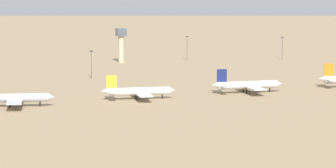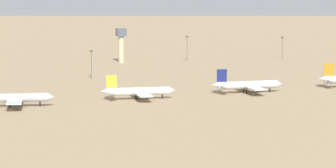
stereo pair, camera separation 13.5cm
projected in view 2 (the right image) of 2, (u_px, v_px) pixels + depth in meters
ground at (142, 103)px, 338.87m from camera, size 4000.00×4000.00×0.00m
parked_jet_red_2 at (12, 98)px, 328.24m from camera, size 31.87×27.25×10.58m
parked_jet_yellow_3 at (138, 91)px, 347.54m from camera, size 30.27×25.64×10.00m
parked_jet_navy_4 at (247, 85)px, 365.78m from camera, size 31.64×26.65×10.45m
control_tower at (121, 42)px, 485.99m from camera, size 5.20×5.20×19.27m
light_pole_west at (91, 62)px, 413.60m from camera, size 1.80×0.50×13.57m
light_pole_mid at (282, 46)px, 505.13m from camera, size 1.80×0.50×13.12m
light_pole_east at (187, 46)px, 500.21m from camera, size 1.80×0.50×13.89m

